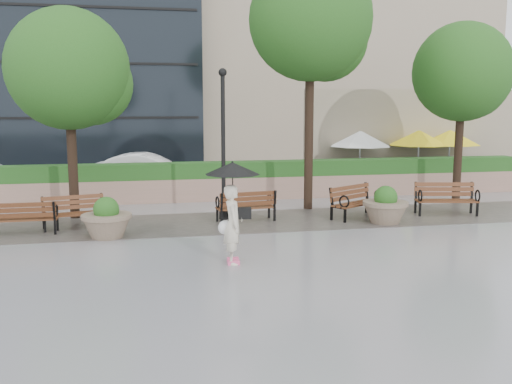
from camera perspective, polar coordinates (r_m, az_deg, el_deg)
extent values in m
plane|color=gray|center=(13.56, -1.52, -5.62)|extent=(100.00, 100.00, 0.00)
cube|color=#383330|center=(16.44, -3.33, -3.05)|extent=(28.00, 3.20, 0.01)
cube|color=#A07667|center=(20.28, -4.94, 0.31)|extent=(24.00, 0.80, 0.80)
cube|color=#204E1A|center=(20.19, -4.97, 2.21)|extent=(24.00, 0.75, 0.55)
cube|color=tan|center=(25.81, 15.73, 5.39)|extent=(10.00, 0.60, 4.00)
cube|color=#204E1A|center=(23.77, 16.91, 1.33)|extent=(8.00, 0.50, 0.90)
cube|color=black|center=(24.28, -6.01, 0.74)|extent=(40.00, 7.00, 0.00)
cube|color=brown|center=(16.09, -22.08, -2.52)|extent=(1.64, 0.49, 0.05)
cube|color=brown|center=(15.79, -22.31, -1.70)|extent=(1.63, 0.11, 0.38)
cube|color=black|center=(16.10, -22.06, -3.20)|extent=(1.64, 0.58, 0.42)
torus|color=black|center=(16.09, -19.31, -1.78)|extent=(0.05, 0.34, 0.34)
cube|color=brown|center=(16.33, -17.71, -2.11)|extent=(1.73, 0.86, 0.05)
cube|color=brown|center=(16.54, -17.86, -0.98)|extent=(1.64, 0.49, 0.39)
cube|color=black|center=(16.40, -17.69, -2.75)|extent=(1.75, 0.95, 0.42)
torus|color=black|center=(16.07, -20.43, -1.81)|extent=(0.12, 0.34, 0.34)
torus|color=black|center=(16.25, -14.92, -1.44)|extent=(0.12, 0.34, 0.34)
cube|color=brown|center=(16.51, -1.04, -1.55)|extent=(1.74, 0.73, 0.05)
cube|color=brown|center=(16.22, -0.76, -0.69)|extent=(1.69, 0.34, 0.40)
cube|color=black|center=(16.52, -1.01, -2.24)|extent=(1.76, 0.82, 0.43)
torus|color=black|center=(16.90, 1.35, -0.73)|extent=(0.09, 0.35, 0.35)
torus|color=black|center=(16.42, -3.88, -1.03)|extent=(0.09, 0.35, 0.35)
cube|color=brown|center=(17.27, 10.08, -1.14)|extent=(1.81, 1.39, 0.05)
cube|color=brown|center=(17.39, 9.38, -0.03)|extent=(1.60, 1.03, 0.42)
cube|color=black|center=(17.32, 9.99, -1.81)|extent=(1.86, 1.47, 0.46)
torus|color=black|center=(16.47, 8.81, -0.95)|extent=(0.23, 0.34, 0.37)
torus|color=black|center=(17.81, 12.21, -0.32)|extent=(0.23, 0.34, 0.37)
cube|color=brown|center=(18.37, 18.52, -0.84)|extent=(1.91, 0.91, 0.05)
cube|color=brown|center=(18.60, 18.29, 0.27)|extent=(1.82, 0.49, 0.43)
cube|color=black|center=(18.44, 18.46, -1.48)|extent=(1.93, 1.01, 0.47)
torus|color=black|center=(17.92, 16.09, -0.37)|extent=(0.13, 0.38, 0.38)
torus|color=black|center=(18.47, 21.28, -0.36)|extent=(0.13, 0.38, 0.38)
cylinder|color=#7F6B56|center=(14.96, -14.72, -2.36)|extent=(1.26, 1.26, 0.10)
sphere|color=#194A15|center=(14.93, -14.75, -1.71)|extent=(0.65, 0.65, 0.65)
cylinder|color=#7F6B56|center=(16.67, 12.82, -1.12)|extent=(1.29, 1.29, 0.10)
sphere|color=#194A15|center=(16.65, 12.84, -0.52)|extent=(0.66, 0.66, 0.66)
cylinder|color=black|center=(16.63, -3.29, 4.41)|extent=(0.12, 0.12, 4.22)
cylinder|color=black|center=(16.89, -3.23, -2.23)|extent=(0.28, 0.28, 0.30)
sphere|color=black|center=(16.61, -3.36, 11.86)|extent=(0.24, 0.24, 0.24)
cylinder|color=black|center=(17.66, -17.93, 4.03)|extent=(0.28, 0.28, 4.09)
sphere|color=#194A15|center=(17.64, -18.29, 11.61)|extent=(3.51, 3.51, 3.51)
sphere|color=#194A15|center=(17.86, -16.17, 10.35)|extent=(2.45, 2.45, 2.45)
cylinder|color=black|center=(18.36, 5.33, 6.94)|extent=(0.28, 0.28, 5.59)
sphere|color=#194A15|center=(18.54, 5.48, 16.85)|extent=(3.85, 3.85, 3.85)
sphere|color=#194A15|center=(18.93, 6.98, 14.95)|extent=(2.70, 2.70, 2.70)
cylinder|color=black|center=(21.15, 19.62, 4.77)|extent=(0.28, 0.28, 4.17)
sphere|color=#194A15|center=(21.14, 19.96, 11.22)|extent=(3.39, 3.39, 3.39)
sphere|color=#194A15|center=(21.69, 20.86, 10.00)|extent=(2.37, 2.37, 2.37)
cylinder|color=black|center=(23.58, 10.26, 0.53)|extent=(0.40, 0.40, 0.10)
cylinder|color=#99999E|center=(23.46, 10.32, 3.07)|extent=(0.06, 0.06, 2.20)
cone|color=white|center=(23.39, 10.39, 5.26)|extent=(2.50, 2.50, 0.60)
cylinder|color=black|center=(24.75, 15.80, 0.72)|extent=(0.40, 0.40, 0.10)
cylinder|color=#99999E|center=(24.63, 15.90, 3.14)|extent=(0.06, 0.06, 2.20)
cone|color=yellow|center=(24.56, 15.98, 5.23)|extent=(2.50, 2.50, 0.60)
cylinder|color=black|center=(25.36, 18.62, 0.78)|extent=(0.40, 0.40, 0.10)
cylinder|color=#99999E|center=(25.25, 18.73, 3.14)|extent=(0.06, 0.06, 2.20)
cone|color=yellow|center=(25.18, 18.83, 5.18)|extent=(2.50, 2.50, 0.60)
imported|color=silver|center=(23.63, -10.86, 2.12)|extent=(4.49, 2.43, 1.40)
imported|color=beige|center=(12.10, -2.31, -2.99)|extent=(0.51, 0.69, 1.81)
cube|color=#F2598C|center=(12.42, -2.33, -6.76)|extent=(0.13, 0.26, 0.09)
cube|color=#F2598C|center=(12.17, -2.24, -7.08)|extent=(0.13, 0.26, 0.09)
cube|color=black|center=(12.13, -1.30, -2.13)|extent=(0.14, 0.35, 0.25)
sphere|color=white|center=(12.34, -3.08, -3.57)|extent=(0.32, 0.32, 0.32)
cylinder|color=black|center=(12.03, -2.35, 0.22)|extent=(0.02, 0.02, 0.96)
cone|color=black|center=(11.97, -2.36, 2.36)|extent=(1.18, 1.18, 0.25)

